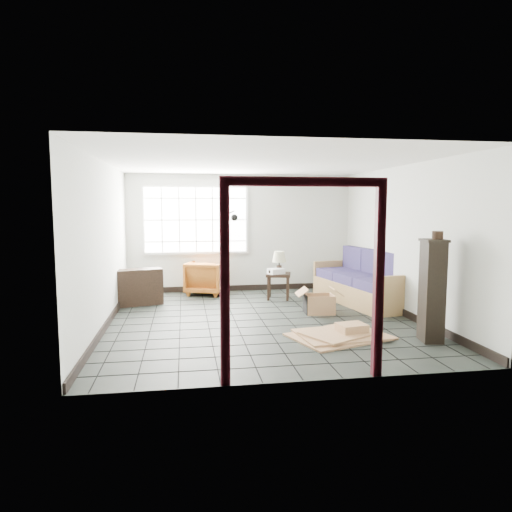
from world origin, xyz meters
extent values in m
plane|color=black|center=(0.00, 0.00, 0.00)|extent=(5.50, 5.50, 0.00)
cube|color=silver|center=(0.00, 2.75, 1.30)|extent=(5.00, 0.02, 2.60)
cube|color=silver|center=(0.00, -2.75, 1.30)|extent=(5.00, 0.02, 2.60)
cube|color=silver|center=(-2.50, 0.00, 1.30)|extent=(0.02, 5.50, 2.60)
cube|color=silver|center=(2.50, 0.00, 1.30)|extent=(0.02, 5.50, 2.60)
cube|color=white|center=(0.00, 0.00, 2.60)|extent=(5.00, 5.50, 0.02)
cube|color=black|center=(0.00, 2.73, 0.06)|extent=(4.95, 0.03, 0.12)
cube|color=black|center=(-2.48, 0.00, 0.06)|extent=(0.03, 5.45, 0.12)
cube|color=black|center=(2.48, 0.00, 0.06)|extent=(0.03, 5.45, 0.12)
cube|color=silver|center=(-1.00, 2.71, 1.60)|extent=(2.32, 0.06, 1.52)
cube|color=white|center=(-1.00, 2.67, 1.60)|extent=(2.20, 0.02, 1.40)
cube|color=#3D0D15|center=(-0.85, -2.70, 1.05)|extent=(0.10, 0.08, 2.10)
cube|color=#3D0D15|center=(0.85, -2.70, 1.05)|extent=(0.10, 0.08, 2.10)
cube|color=#3D0D15|center=(0.00, -2.70, 2.15)|extent=(1.80, 0.08, 0.10)
cube|color=olive|center=(2.15, 1.01, 0.20)|extent=(1.28, 2.34, 0.40)
cube|color=olive|center=(2.36, -0.11, 0.36)|extent=(0.89, 0.23, 0.71)
cube|color=olive|center=(1.94, 2.14, 0.36)|extent=(0.89, 0.23, 0.71)
cube|color=olive|center=(2.54, 1.08, 0.61)|extent=(0.49, 2.20, 0.78)
cube|color=#241C47|center=(2.26, 0.29, 0.49)|extent=(0.92, 0.84, 0.18)
cube|color=#241C47|center=(2.58, 0.35, 0.75)|extent=(0.28, 0.73, 0.58)
cube|color=#241C47|center=(2.13, 1.01, 0.49)|extent=(0.92, 0.84, 0.18)
cube|color=#241C47|center=(2.44, 1.07, 0.75)|extent=(0.28, 0.73, 0.58)
cube|color=#241C47|center=(1.99, 1.73, 0.49)|extent=(0.92, 0.84, 0.18)
cube|color=#241C47|center=(2.31, 1.79, 0.75)|extent=(0.28, 0.73, 0.58)
imported|color=#8F4014|center=(-0.81, 2.40, 0.40)|extent=(0.97, 0.94, 0.79)
cube|color=black|center=(0.64, 1.67, 0.50)|extent=(0.59, 0.59, 0.06)
cube|color=black|center=(0.40, 1.53, 0.24)|extent=(0.06, 0.06, 0.48)
cube|color=black|center=(0.77, 1.43, 0.24)|extent=(0.06, 0.06, 0.48)
cube|color=black|center=(0.50, 1.90, 0.24)|extent=(0.06, 0.06, 0.48)
cube|color=black|center=(0.87, 1.81, 0.24)|extent=(0.06, 0.06, 0.48)
cylinder|color=black|center=(0.67, 1.73, 0.61)|extent=(0.14, 0.14, 0.16)
cylinder|color=black|center=(0.67, 1.73, 0.74)|extent=(0.03, 0.03, 0.11)
cone|color=beige|center=(0.67, 1.73, 0.87)|extent=(0.37, 0.37, 0.22)
cube|color=silver|center=(0.57, 1.60, 0.59)|extent=(0.36, 0.32, 0.11)
cylinder|color=black|center=(0.43, 1.55, 0.59)|extent=(0.04, 0.07, 0.06)
cylinder|color=black|center=(-0.48, 2.20, 0.02)|extent=(0.30, 0.30, 0.03)
cylinder|color=black|center=(-0.48, 2.20, 0.86)|extent=(0.03, 0.03, 1.67)
cylinder|color=black|center=(-0.35, 2.15, 1.74)|extent=(0.28, 0.04, 0.15)
sphere|color=black|center=(-0.22, 2.10, 1.66)|extent=(0.16, 0.16, 0.15)
cube|color=black|center=(-2.15, 1.51, 0.35)|extent=(0.96, 0.58, 0.70)
cube|color=black|center=(-2.15, 1.51, 0.36)|extent=(0.89, 0.51, 0.03)
cube|color=black|center=(2.15, -1.58, 0.71)|extent=(0.32, 0.40, 1.43)
cube|color=black|center=(2.15, -1.58, 1.43)|extent=(0.36, 0.44, 0.04)
cylinder|color=black|center=(2.19, -1.60, 1.50)|extent=(0.17, 0.17, 0.11)
cube|color=#A5794F|center=(1.09, 0.31, 0.01)|extent=(0.51, 0.42, 0.02)
cube|color=black|center=(0.85, 0.32, 0.17)|extent=(0.04, 0.39, 0.33)
cube|color=#A5794F|center=(1.34, 0.29, 0.17)|extent=(0.04, 0.39, 0.33)
cube|color=#A5794F|center=(1.08, 0.11, 0.17)|extent=(0.49, 0.05, 0.33)
cube|color=#A5794F|center=(1.10, 0.50, 0.17)|extent=(0.49, 0.05, 0.33)
cube|color=#A5794F|center=(0.78, 0.33, 0.39)|extent=(0.21, 0.40, 0.14)
cube|color=#A5794F|center=(1.40, 0.29, 0.39)|extent=(0.21, 0.40, 0.14)
cube|color=#A5794F|center=(0.95, -1.21, 0.01)|extent=(1.59, 1.34, 0.03)
cube|color=#A5794F|center=(0.95, -1.21, 0.04)|extent=(1.29, 1.03, 0.03)
cube|color=#A5794F|center=(0.95, -1.21, 0.07)|extent=(1.24, 1.12, 0.03)
cube|color=#A5794F|center=(1.13, -1.22, 0.14)|extent=(0.44, 0.38, 0.11)
camera|label=1|loc=(-1.26, -7.39, 1.89)|focal=32.00mm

